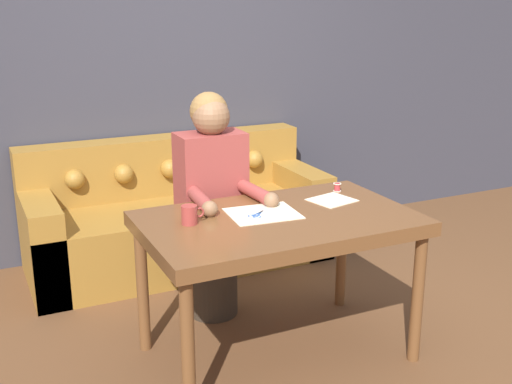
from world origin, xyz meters
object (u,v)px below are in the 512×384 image
at_px(dining_table, 278,232).
at_px(couch, 177,219).
at_px(scissors, 258,214).
at_px(mug, 190,215).
at_px(person, 212,207).
at_px(thread_spool, 337,187).

relative_size(dining_table, couch, 0.66).
xyz_separation_m(dining_table, scissors, (-0.08, 0.07, 0.08)).
bearing_deg(mug, scissors, -2.54).
bearing_deg(dining_table, person, 102.99).
xyz_separation_m(dining_table, couch, (-0.06, 1.40, -0.37)).
xyz_separation_m(person, mug, (-0.30, -0.47, 0.14)).
distance_m(scissors, thread_spool, 0.59).
bearing_deg(thread_spool, dining_table, -153.36).
relative_size(mug, thread_spool, 2.51).
relative_size(couch, scissors, 10.49).
bearing_deg(thread_spool, scissors, -162.73).
bearing_deg(thread_spool, couch, 115.49).
distance_m(couch, scissors, 1.40).
bearing_deg(mug, person, 57.71).
relative_size(dining_table, thread_spool, 29.41).
height_order(person, thread_spool, person).
height_order(couch, person, person).
bearing_deg(scissors, mug, 177.46).
bearing_deg(couch, dining_table, -87.43).
bearing_deg(mug, dining_table, -11.35).
height_order(dining_table, person, person).
distance_m(person, thread_spool, 0.70).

